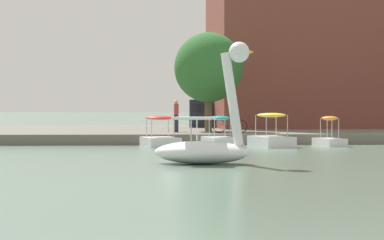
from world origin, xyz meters
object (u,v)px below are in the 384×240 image
(parked_van, at_px, (223,112))
(person_on_path, at_px, (176,116))
(pedal_boat_yellow, at_px, (271,136))
(pedal_boat_teal, at_px, (220,138))
(tree_sapling_by_fence, at_px, (208,68))
(pedal_boat_orange, at_px, (330,138))
(swan_boat, at_px, (206,140))
(pedal_boat_red, at_px, (160,137))
(bicycle_parked, at_px, (230,126))

(parked_van, bearing_deg, person_on_path, -108.71)
(pedal_boat_yellow, xyz_separation_m, person_on_path, (-4.11, 4.86, 0.89))
(pedal_boat_yellow, distance_m, parked_van, 14.78)
(pedal_boat_teal, xyz_separation_m, person_on_path, (-1.79, 4.80, 0.98))
(pedal_boat_yellow, relative_size, tree_sapling_by_fence, 0.49)
(pedal_boat_teal, relative_size, pedal_boat_orange, 1.26)
(swan_boat, relative_size, pedal_boat_yellow, 1.44)
(pedal_boat_yellow, height_order, parked_van, parked_van)
(pedal_boat_orange, distance_m, parked_van, 14.71)
(pedal_boat_red, height_order, bicycle_parked, pedal_boat_red)
(person_on_path, xyz_separation_m, bicycle_parked, (2.66, -0.98, -0.52))
(pedal_boat_yellow, bearing_deg, pedal_boat_red, 175.00)
(pedal_boat_orange, relative_size, tree_sapling_by_fence, 0.36)
(pedal_boat_teal, height_order, tree_sapling_by_fence, tree_sapling_by_fence)
(swan_boat, relative_size, tree_sapling_by_fence, 0.71)
(pedal_boat_red, relative_size, pedal_boat_teal, 1.04)
(parked_van, bearing_deg, pedal_boat_orange, -76.02)
(pedal_boat_teal, bearing_deg, person_on_path, 110.50)
(swan_boat, height_order, pedal_boat_red, swan_boat)
(tree_sapling_by_fence, bearing_deg, pedal_boat_red, -113.32)
(pedal_boat_yellow, distance_m, tree_sapling_by_fence, 7.80)
(swan_boat, xyz_separation_m, bicycle_parked, (2.23, 13.99, 0.11))
(pedal_boat_orange, bearing_deg, person_on_path, 147.61)
(tree_sapling_by_fence, xyz_separation_m, person_on_path, (-1.78, -1.73, -2.56))
(swan_boat, distance_m, pedal_boat_yellow, 10.76)
(swan_boat, height_order, parked_van, swan_boat)
(swan_boat, relative_size, bicycle_parked, 2.19)
(tree_sapling_by_fence, xyz_separation_m, parked_van, (1.56, 8.13, -2.44))
(pedal_boat_teal, xyz_separation_m, parked_van, (1.55, 14.66, 1.10))
(pedal_boat_teal, xyz_separation_m, pedal_boat_yellow, (2.32, -0.07, 0.10))
(pedal_boat_yellow, bearing_deg, pedal_boat_orange, 10.17)
(bicycle_parked, relative_size, parked_van, 0.39)
(pedal_boat_red, bearing_deg, pedal_boat_yellow, -5.00)
(parked_van, bearing_deg, pedal_boat_red, -106.42)
(person_on_path, bearing_deg, pedal_boat_red, -101.14)
(pedal_boat_teal, bearing_deg, swan_boat, -97.64)
(pedal_boat_teal, bearing_deg, pedal_boat_orange, 4.81)
(pedal_boat_yellow, bearing_deg, parked_van, 93.00)
(pedal_boat_teal, bearing_deg, pedal_boat_red, 172.15)
(pedal_boat_yellow, distance_m, bicycle_parked, 4.16)
(parked_van, bearing_deg, pedal_boat_yellow, -87.00)
(pedal_boat_red, xyz_separation_m, pedal_boat_teal, (2.67, -0.37, -0.05))
(tree_sapling_by_fence, height_order, person_on_path, tree_sapling_by_fence)
(pedal_boat_yellow, relative_size, bicycle_parked, 1.52)
(pedal_boat_orange, distance_m, bicycle_parked, 5.43)
(tree_sapling_by_fence, bearing_deg, parked_van, 79.15)
(person_on_path, bearing_deg, parked_van, 71.29)
(bicycle_parked, bearing_deg, pedal_boat_red, -135.70)
(pedal_boat_orange, xyz_separation_m, tree_sapling_by_fence, (-5.10, 6.10, 3.55))
(swan_boat, distance_m, bicycle_parked, 14.17)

